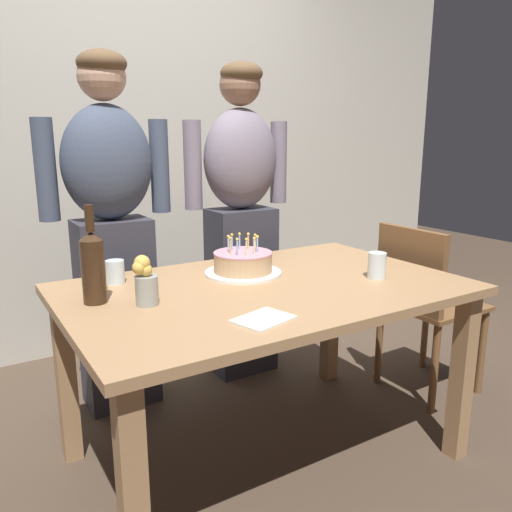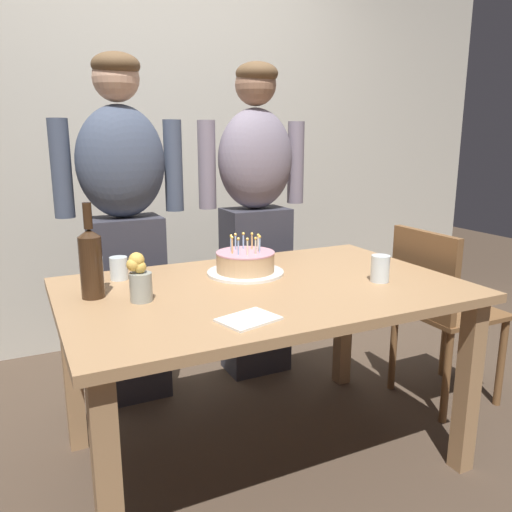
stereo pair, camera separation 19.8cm
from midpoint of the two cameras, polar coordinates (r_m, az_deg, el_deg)
The scene contains 12 objects.
ground_plane at distance 2.27m, azimuth 3.48°, elevation -21.55°, with size 10.00×10.00×0.00m, color #47382B.
back_wall at distance 3.30m, azimuth -9.83°, elevation 13.16°, with size 5.20×0.10×2.60m, color beige.
dining_table at distance 1.98m, azimuth 3.74°, elevation -6.05°, with size 1.50×0.96×0.74m.
birthday_cake at distance 2.09m, azimuth 1.52°, elevation -0.90°, with size 0.32×0.32×0.17m.
water_glass_near at distance 2.06m, azimuth 16.47°, elevation -1.39°, with size 0.07×0.07×0.10m, color silver.
water_glass_far at distance 2.06m, azimuth -12.52°, elevation -1.39°, with size 0.07×0.07×0.09m, color silver.
wine_bottle at distance 1.83m, azimuth -15.13°, elevation -0.61°, with size 0.08×0.08×0.34m.
napkin_stack at distance 1.58m, azimuth 2.77°, elevation -7.17°, with size 0.18×0.13×0.01m, color white.
flower_vase at distance 1.76m, azimuth -9.86°, elevation -2.55°, with size 0.08×0.08×0.17m.
person_man_bearded at distance 2.48m, azimuth -12.33°, elevation 3.18°, with size 0.61×0.27×1.66m.
person_woman_cardigan at distance 2.73m, azimuth 2.03°, elevation 4.36°, with size 0.61×0.27×1.66m.
dining_chair at distance 2.64m, azimuth 21.69°, elevation -4.90°, with size 0.42×0.42×0.87m.
Camera 2 is at (-0.84, -1.67, 1.30)m, focal length 35.64 mm.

